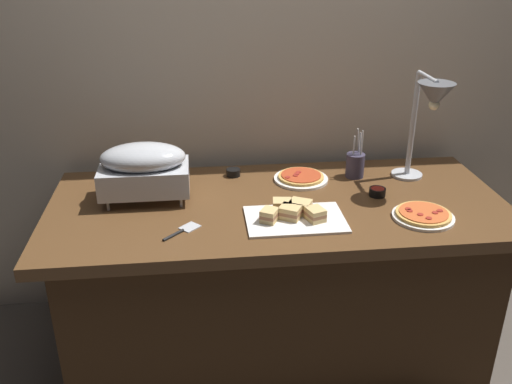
% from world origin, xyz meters
% --- Properties ---
extents(ground_plane, '(8.00, 8.00, 0.00)m').
position_xyz_m(ground_plane, '(0.00, 0.00, 0.00)').
color(ground_plane, '#4C443D').
extents(back_wall, '(4.40, 0.04, 2.40)m').
position_xyz_m(back_wall, '(0.00, 0.50, 1.20)').
color(back_wall, '#B7A893').
rests_on(back_wall, ground_plane).
extents(buffet_table, '(1.90, 0.84, 0.76)m').
position_xyz_m(buffet_table, '(0.00, 0.00, 0.39)').
color(buffet_table, brown).
rests_on(buffet_table, ground_plane).
extents(chafing_dish, '(0.36, 0.22, 0.25)m').
position_xyz_m(chafing_dish, '(-0.55, 0.09, 0.90)').
color(chafing_dish, '#B7BABF').
rests_on(chafing_dish, buffet_table).
extents(heat_lamp, '(0.15, 0.33, 0.49)m').
position_xyz_m(heat_lamp, '(0.63, 0.06, 1.14)').
color(heat_lamp, '#B7BABF').
rests_on(heat_lamp, buffet_table).
extents(pizza_plate_front, '(0.24, 0.24, 0.03)m').
position_xyz_m(pizza_plate_front, '(0.14, 0.21, 0.77)').
color(pizza_plate_front, white).
rests_on(pizza_plate_front, buffet_table).
extents(pizza_plate_center, '(0.24, 0.24, 0.03)m').
position_xyz_m(pizza_plate_center, '(0.54, -0.21, 0.77)').
color(pizza_plate_center, white).
rests_on(pizza_plate_center, buffet_table).
extents(sandwich_platter, '(0.38, 0.26, 0.06)m').
position_xyz_m(sandwich_platter, '(0.04, -0.16, 0.78)').
color(sandwich_platter, white).
rests_on(sandwich_platter, buffet_table).
extents(sauce_cup_near, '(0.07, 0.07, 0.03)m').
position_xyz_m(sauce_cup_near, '(0.43, 0.01, 0.78)').
color(sauce_cup_near, black).
rests_on(sauce_cup_near, buffet_table).
extents(sauce_cup_far, '(0.06, 0.06, 0.03)m').
position_xyz_m(sauce_cup_far, '(-0.17, 0.30, 0.78)').
color(sauce_cup_far, black).
rests_on(sauce_cup_far, buffet_table).
extents(utensil_holder, '(0.08, 0.08, 0.22)m').
position_xyz_m(utensil_holder, '(0.39, 0.23, 0.82)').
color(utensil_holder, '#383347').
rests_on(utensil_holder, buffet_table).
extents(serving_spatula, '(0.15, 0.14, 0.01)m').
position_xyz_m(serving_spatula, '(-0.40, -0.21, 0.76)').
color(serving_spatula, '#B7BABF').
rests_on(serving_spatula, buffet_table).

